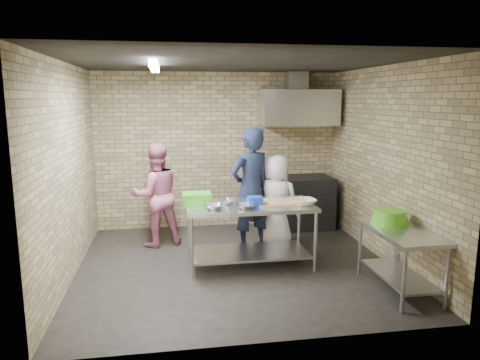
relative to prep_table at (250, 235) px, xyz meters
name	(u,v)px	position (x,y,z in m)	size (l,w,h in m)	color
floor	(235,265)	(-0.20, 0.01, -0.43)	(4.20, 4.20, 0.00)	black
ceiling	(235,63)	(-0.20, 0.01, 2.27)	(4.20, 4.20, 0.00)	black
back_wall	(218,151)	(-0.20, 2.01, 0.92)	(4.20, 0.06, 2.70)	tan
front_wall	(269,202)	(-0.20, -1.99, 0.92)	(4.20, 0.06, 2.70)	tan
left_wall	(68,172)	(-2.30, 0.01, 0.92)	(0.06, 4.00, 2.70)	tan
right_wall	(384,164)	(1.90, 0.01, 0.92)	(0.06, 4.00, 2.70)	tan
prep_table	(250,235)	(0.00, 0.00, 0.00)	(1.71, 0.85, 0.85)	silver
side_counter	(399,260)	(1.60, -1.09, -0.05)	(0.60, 1.20, 0.75)	silver
stove	(297,202)	(1.15, 1.66, 0.02)	(1.20, 0.70, 0.90)	black
range_hood	(298,107)	(1.15, 1.71, 1.67)	(1.30, 0.60, 0.60)	silver
hood_duct	(296,81)	(1.15, 1.86, 2.12)	(0.35, 0.30, 0.30)	#A5A8AD
wall_shelf	(311,118)	(1.45, 1.90, 1.49)	(0.80, 0.20, 0.04)	#3F2B19
fluorescent_fixture	(154,67)	(-1.20, 0.01, 2.21)	(0.10, 1.25, 0.08)	white
green_crate	(197,199)	(-0.70, 0.12, 0.50)	(0.38, 0.28, 0.15)	green
blue_tub	(255,201)	(0.05, -0.10, 0.49)	(0.19, 0.19, 0.12)	#1840B9
cutting_board	(276,203)	(0.35, -0.02, 0.44)	(0.52, 0.40, 0.03)	tan
mixing_bowl_a	(214,207)	(-0.50, -0.20, 0.46)	(0.27, 0.27, 0.07)	silver
mixing_bowl_b	(227,202)	(-0.30, 0.05, 0.46)	(0.20, 0.20, 0.06)	silver
mixing_bowl_c	(245,206)	(-0.10, -0.22, 0.46)	(0.25, 0.25, 0.06)	#B7B9BF
ceramic_bowl	(303,202)	(0.70, -0.15, 0.47)	(0.33, 0.33, 0.08)	beige
green_basin	(390,217)	(1.58, -0.84, 0.41)	(0.46, 0.46, 0.17)	#59C626
bottle_red	(298,111)	(1.20, 1.90, 1.60)	(0.07, 0.07, 0.18)	#B22619
bottle_green	(320,112)	(1.60, 1.90, 1.59)	(0.06, 0.06, 0.15)	green
man_navy	(251,190)	(0.13, 0.65, 0.49)	(0.67, 0.44, 1.84)	black
woman_pink	(156,195)	(-1.26, 1.07, 0.37)	(0.77, 0.60, 1.59)	#C06686
woman_white	(277,201)	(0.54, 0.69, 0.29)	(0.70, 0.45, 1.43)	white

